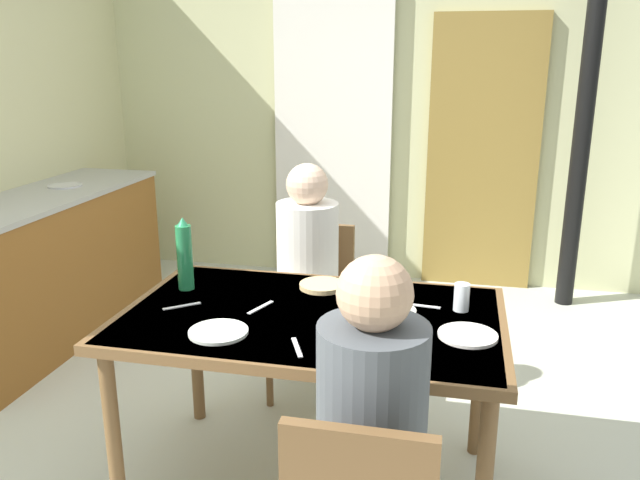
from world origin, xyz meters
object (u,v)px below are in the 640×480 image
Objects in this scene: kitchen_counter at (47,266)px; water_bottle_green_near at (185,255)px; dining_table at (312,332)px; serving_bowl_center at (393,316)px; person_near_diner at (373,408)px; person_far_diner at (307,254)px; chair_far_diner at (313,299)px.

water_bottle_green_near reaches higher than kitchen_counter.
dining_table is 0.33m from serving_bowl_center.
person_near_diner is 0.64m from serving_bowl_center.
water_bottle_green_near is at bearing 168.95° from serving_bowl_center.
person_near_diner is 1.42m from person_far_diner.
person_far_diner is (-0.18, 0.66, 0.10)m from dining_table.
chair_far_diner is 1.00m from serving_bowl_center.
chair_far_diner is 1.13× the size of person_near_diner.
person_far_diner is (-0.00, -0.14, 0.28)m from chair_far_diner.
person_far_diner is 2.49× the size of water_bottle_green_near.
kitchen_counter is 2.40× the size of person_far_diner.
person_far_diner is at bearing -13.69° from kitchen_counter.
person_near_diner is (2.27, -1.75, 0.33)m from kitchen_counter.
kitchen_counter is 2.40× the size of person_near_diner.
person_near_diner is at bearing 109.12° from chair_far_diner.
chair_far_diner is at bearing 102.64° from dining_table.
dining_table is 1.66× the size of chair_far_diner.
serving_bowl_center is (0.49, -0.82, 0.29)m from chair_far_diner.
kitchen_counter is at bearing -9.44° from chair_far_diner.
dining_table is 1.88× the size of person_near_diner.
dining_table is 8.52× the size of serving_bowl_center.
dining_table is (1.94, -1.09, 0.23)m from kitchen_counter.
dining_table is at bearing -14.71° from water_bottle_green_near.
water_bottle_green_near is (-0.58, 0.15, 0.22)m from dining_table.
serving_bowl_center is (-0.02, 0.64, 0.00)m from person_near_diner.
water_bottle_green_near is 0.91m from serving_bowl_center.
water_bottle_green_near is at bearing 165.29° from dining_table.
chair_far_diner is at bearing -90.00° from person_far_diner.
person_near_diner is (0.51, -1.46, 0.28)m from chair_far_diner.
chair_far_diner is 5.12× the size of serving_bowl_center.
kitchen_counter reaches higher than chair_far_diner.
dining_table is 1.88× the size of person_far_diner.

